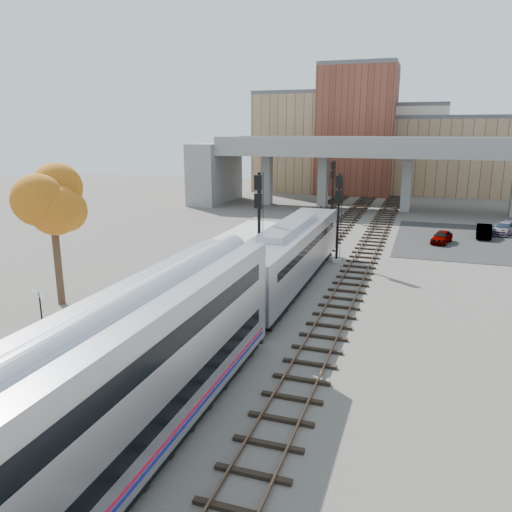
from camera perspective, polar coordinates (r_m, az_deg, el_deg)
The scene contains 17 objects.
ground at distance 26.89m, azimuth -3.18°, elevation -8.51°, with size 160.00×160.00×0.00m, color #47423D.
platform at distance 30.12m, azimuth -16.18°, elevation -6.17°, with size 4.50×60.00×0.35m, color #9E9E99.
yellow_strip at distance 29.06m, azimuth -13.10°, elevation -6.35°, with size 0.70×60.00×0.01m, color yellow.
tracks at distance 37.89m, azimuth 5.18°, elevation -1.62°, with size 10.70×95.00×0.25m.
overpass at distance 68.27m, azimuth 15.19°, elevation 9.90°, with size 54.00×12.00×9.50m.
buildings_far at distance 89.94m, azimuth 13.87°, elevation 12.23°, with size 43.00×21.00×20.60m.
parking_lot at distance 52.23m, azimuth 23.44°, elevation 1.60°, with size 14.00×18.00×0.04m, color black.
locomotive at distance 33.77m, azimuth 3.86°, elevation 0.31°, with size 3.02×19.05×4.10m.
coach at distance 14.49m, azimuth -21.25°, elevation -18.42°, with size 3.03×25.00×5.00m.
signal_mast_near at distance 33.73m, azimuth 0.32°, elevation 3.17°, with size 0.60×0.64×7.67m.
signal_mast_mid at distance 39.99m, azimuth 9.33°, elevation 4.18°, with size 0.60×0.64×7.10m.
signal_mast_far at distance 60.46m, azimuth 8.72°, elevation 7.44°, with size 0.60×0.64×6.92m.
station_sign at distance 27.22m, azimuth -23.44°, elevation -4.98°, with size 0.90×0.08×2.27m.
tree at distance 31.65m, azimuth -22.30°, elevation 5.62°, with size 3.60×3.60×8.39m.
car_a at distance 49.95m, azimuth 20.47°, elevation 2.07°, with size 1.40×3.48×1.19m, color #99999E.
car_b at distance 54.07m, azimuth 24.60°, elevation 2.60°, with size 1.37×3.92×1.29m, color #99999E.
car_c at distance 56.70m, azimuth 26.48°, elevation 2.83°, with size 1.67×4.11×1.19m, color #99999E.
Camera 1 is at (9.34, -22.97, 10.38)m, focal length 35.00 mm.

